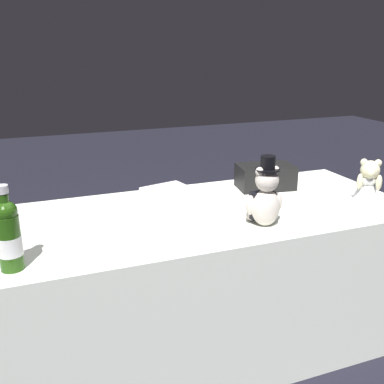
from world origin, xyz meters
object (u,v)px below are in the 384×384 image
Objects in this scene: teddy_bear_groom at (265,198)px; teddy_bear_bride at (368,185)px; guestbook at (171,192)px; champagne_bottle at (8,234)px; signing_pen at (10,237)px; gift_case_black at (265,177)px.

teddy_bear_groom is 1.34× the size of teddy_bear_bride.
teddy_bear_bride is (-0.59, -0.05, -0.02)m from teddy_bear_groom.
champagne_bottle is at bearing 23.34° from guestbook.
champagne_bottle is (1.59, 0.10, 0.03)m from teddy_bear_bride.
signing_pen is at bearing -87.58° from champagne_bottle.
signing_pen is 1.29m from gift_case_black.
champagne_bottle reaches higher than guestbook.
teddy_bear_bride is at bearing -174.91° from teddy_bear_groom.
teddy_bear_bride is 0.75× the size of champagne_bottle.
teddy_bear_bride is 0.96m from guestbook.
teddy_bear_groom is at bearing 59.75° from gift_case_black.
champagne_bottle is 0.30m from signing_pen.
gift_case_black reaches higher than guestbook.
teddy_bear_groom reaches higher than gift_case_black.
teddy_bear_groom is 0.59m from guestbook.
teddy_bear_bride is at bearing 136.94° from guestbook.
gift_case_black is 0.51m from guestbook.
champagne_bottle is at bearing 3.55° from teddy_bear_bride.
teddy_bear_groom is 1.00m from champagne_bottle.
champagne_bottle is 0.95× the size of gift_case_black.
champagne_bottle is 1.16× the size of guestbook.
champagne_bottle is (1.00, 0.05, 0.01)m from teddy_bear_groom.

